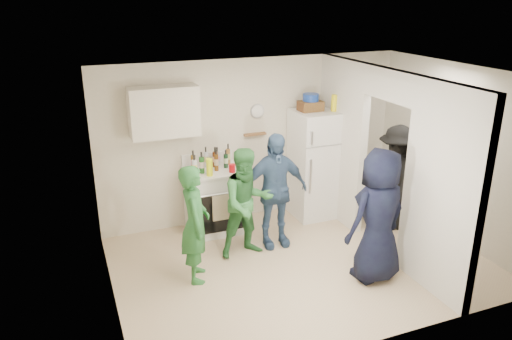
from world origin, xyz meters
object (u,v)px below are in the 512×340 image
Objects in this scene: person_green_left at (195,224)px; person_green_center at (247,203)px; stove at (214,200)px; yellow_cup_stack_top at (334,103)px; person_nook at (396,178)px; fridge at (315,164)px; wicker_basket at (310,106)px; person_navy at (378,216)px; blue_bowl at (311,97)px; person_denim at (274,191)px.

person_green_left is 0.87m from person_green_center.
person_green_left reaches higher than stove.
yellow_cup_stack_top is 1.45m from person_nook.
fridge is 1.69m from person_green_center.
wicker_basket is 2.24m from person_navy.
person_green_left is 0.94× the size of person_nook.
wicker_basket is (1.56, 0.02, 1.29)m from stove.
blue_bowl is 1.61m from person_denim.
yellow_cup_stack_top reaches higher than fridge.
person_green_left is (-2.17, -1.22, -1.03)m from wicker_basket.
person_denim is 1.92m from person_nook.
person_navy is at bearing -98.44° from person_green_left.
stove is at bearing 100.42° from person_green_center.
person_denim reaches higher than person_nook.
wicker_basket is at bearing 153.43° from fridge.
stove is 1.03m from person_denim.
person_denim is at bearing 13.25° from person_green_center.
wicker_basket is (-0.10, 0.05, 0.93)m from fridge.
person_denim reaches higher than person_green_left.
person_green_center is 0.47m from person_denim.
person_denim is at bearing -145.28° from fridge.
person_nook is (2.56, -0.90, 0.31)m from stove.
fridge is 1.04× the size of person_denim.
stove is 0.64× the size of person_green_center.
wicker_basket is 1.40× the size of yellow_cup_stack_top.
yellow_cup_stack_top is (0.22, -0.10, 0.98)m from fridge.
blue_bowl is (-0.10, 0.05, 1.06)m from fridge.
blue_bowl reaches higher than person_navy.
person_green_left is 2.23m from person_navy.
person_denim reaches higher than person_green_center.
wicker_basket is at bearing 154.89° from yellow_cup_stack_top.
person_denim is at bearing -66.62° from person_navy.
blue_bowl is 1.75m from person_nook.
wicker_basket is at bearing 30.32° from person_green_center.
fridge is 1.24m from person_denim.
person_navy is at bearing -54.08° from person_denim.
fridge is 1.00× the size of person_navy.
person_navy is at bearing -102.57° from yellow_cup_stack_top.
yellow_cup_stack_top is at bearing -111.92° from person_navy.
person_green_left is 0.91× the size of person_denim.
person_green_center is 0.95× the size of person_nook.
stove is 0.93m from person_green_center.
wicker_basket reaches higher than person_nook.
blue_bowl is 0.15× the size of person_denim.
yellow_cup_stack_top is (0.32, -0.15, 0.05)m from wicker_basket.
fridge is 1.13× the size of person_green_center.
fridge is 4.87× the size of wicker_basket.
stove is 2.11m from blue_bowl.
wicker_basket is 0.13m from blue_bowl.
person_green_center reaches higher than person_green_left.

